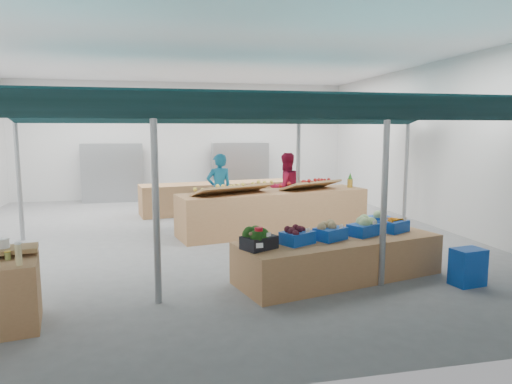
{
  "coord_description": "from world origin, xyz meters",
  "views": [
    {
      "loc": [
        -0.95,
        -10.48,
        2.47
      ],
      "look_at": [
        0.96,
        -1.6,
        1.24
      ],
      "focal_mm": 32.0,
      "sensor_mm": 36.0,
      "label": 1
    }
  ],
  "objects_px": {
    "vendor_left": "(219,190)",
    "vendor_right": "(286,188)",
    "fruit_counter": "(274,212)",
    "crate_stack": "(468,267)",
    "veg_counter": "(339,258)"
  },
  "relations": [
    {
      "from": "fruit_counter",
      "to": "crate_stack",
      "type": "distance_m",
      "value": 4.88
    },
    {
      "from": "crate_stack",
      "to": "vendor_left",
      "type": "relative_size",
      "value": 0.32
    },
    {
      "from": "fruit_counter",
      "to": "vendor_left",
      "type": "bearing_deg",
      "value": 125.72
    },
    {
      "from": "veg_counter",
      "to": "vendor_left",
      "type": "xyz_separation_m",
      "value": [
        -1.39,
        4.74,
        0.6
      ]
    },
    {
      "from": "crate_stack",
      "to": "vendor_right",
      "type": "distance_m",
      "value": 5.74
    },
    {
      "from": "veg_counter",
      "to": "crate_stack",
      "type": "height_order",
      "value": "veg_counter"
    },
    {
      "from": "crate_stack",
      "to": "fruit_counter",
      "type": "bearing_deg",
      "value": 115.21
    },
    {
      "from": "veg_counter",
      "to": "fruit_counter",
      "type": "height_order",
      "value": "fruit_counter"
    },
    {
      "from": "vendor_left",
      "to": "vendor_right",
      "type": "bearing_deg",
      "value": 168.23
    },
    {
      "from": "fruit_counter",
      "to": "crate_stack",
      "type": "xyz_separation_m",
      "value": [
        2.07,
        -4.41,
        -0.2
      ]
    },
    {
      "from": "crate_stack",
      "to": "vendor_right",
      "type": "bearing_deg",
      "value": 104.99
    },
    {
      "from": "vendor_left",
      "to": "vendor_right",
      "type": "relative_size",
      "value": 1.0
    },
    {
      "from": "fruit_counter",
      "to": "vendor_left",
      "type": "relative_size",
      "value": 2.5
    },
    {
      "from": "vendor_left",
      "to": "fruit_counter",
      "type": "bearing_deg",
      "value": 125.72
    },
    {
      "from": "vendor_left",
      "to": "vendor_right",
      "type": "xyz_separation_m",
      "value": [
        1.8,
        0.0,
        0.0
      ]
    }
  ]
}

